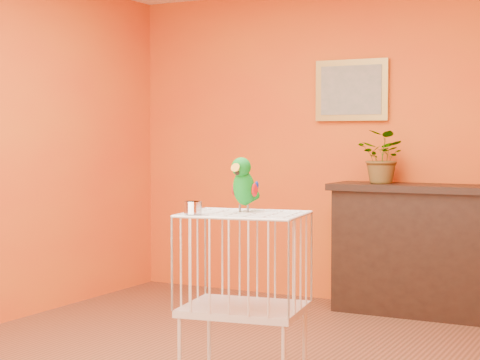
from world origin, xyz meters
The scene contains 7 objects.
room_shell centered at (0.00, 0.00, 1.58)m, with size 4.50×4.50×4.50m.
console_cabinet centered at (0.62, 2.01, 0.50)m, with size 1.35×0.49×1.00m.
potted_plant centered at (0.34, 2.01, 1.17)m, with size 0.37×0.41×0.32m, color #26722D.
framed_picture centered at (0.00, 2.22, 1.75)m, with size 0.62×0.04×0.50m.
birdcage centered at (0.31, -0.29, 0.50)m, with size 0.69×0.57×0.96m.
feed_cup centered at (0.11, -0.49, 1.00)m, with size 0.09×0.09×0.07m, color silver.
parrot centered at (0.27, -0.22, 1.11)m, with size 0.14×0.26×0.30m.
Camera 1 is at (2.25, -4.03, 1.36)m, focal length 60.00 mm.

